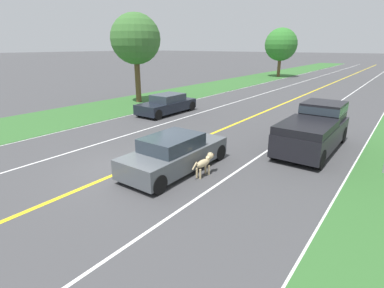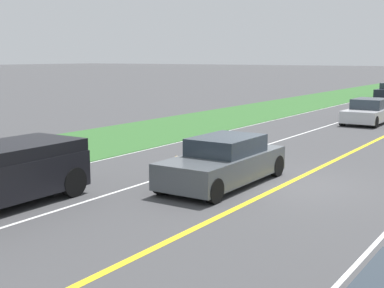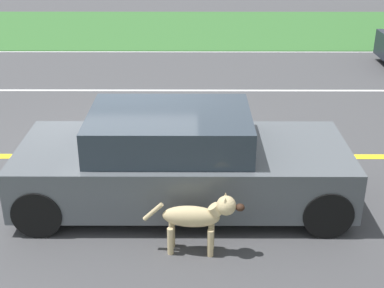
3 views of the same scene
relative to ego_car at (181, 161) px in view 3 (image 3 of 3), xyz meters
The scene contains 7 objects.
ground_plane 1.91m from the ego_car, 146.55° to the right, with size 400.00×400.00×0.00m, color #424244.
centre_divider_line 1.91m from the ego_car, 146.55° to the right, with size 0.18×160.00×0.01m, color yellow.
lane_edge_line_left 8.58m from the ego_car, behind, with size 0.14×160.00×0.01m, color white.
lane_dash_oncoming 5.14m from the ego_car, 168.78° to the right, with size 0.10×160.00×0.01m, color white.
grass_verge_left 11.56m from the ego_car, behind, with size 6.00×160.00×0.03m, color #33662D.
ego_car is the anchor object (origin of this frame).
dog 1.24m from the ego_car, 11.80° to the left, with size 0.31×1.24×0.82m.
Camera 3 is at (8.21, 1.17, 3.97)m, focal length 50.00 mm.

